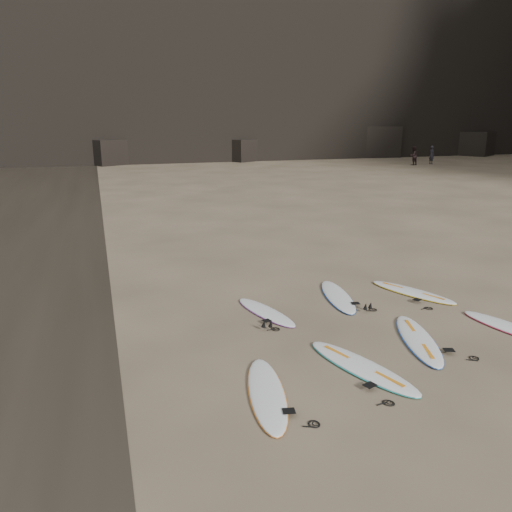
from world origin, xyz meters
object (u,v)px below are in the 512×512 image
(surfboard_7, at_px, (412,292))
(surfboard_1, at_px, (362,366))
(surfboard_3, at_px, (512,328))
(person_a, at_px, (432,155))
(person_b, at_px, (413,156))
(surfboard_5, at_px, (266,312))
(surfboard_2, at_px, (418,339))
(surfboard_6, at_px, (338,296))
(surfboard_0, at_px, (267,393))

(surfboard_7, bearing_deg, surfboard_1, -160.79)
(surfboard_3, bearing_deg, person_a, 41.40)
(person_b, bearing_deg, surfboard_5, 36.30)
(surfboard_3, height_order, surfboard_7, surfboard_7)
(surfboard_2, height_order, surfboard_5, surfboard_2)
(person_b, bearing_deg, surfboard_6, 38.31)
(surfboard_6, distance_m, person_a, 42.23)
(surfboard_6, xyz_separation_m, surfboard_7, (2.12, -0.32, -0.00))
(surfboard_5, distance_m, person_b, 42.01)
(surfboard_5, distance_m, surfboard_6, 2.25)
(surfboard_5, bearing_deg, surfboard_0, -125.22)
(surfboard_5, distance_m, person_a, 44.01)
(surfboard_1, xyz_separation_m, surfboard_5, (-0.86, 3.24, -0.01))
(surfboard_6, relative_size, surfboard_7, 1.02)
(surfboard_7, bearing_deg, surfboard_6, 146.24)
(person_a, distance_m, person_b, 2.56)
(surfboard_5, bearing_deg, surfboard_3, -44.47)
(surfboard_5, xyz_separation_m, surfboard_6, (2.21, 0.46, 0.01))
(surfboard_0, relative_size, surfboard_2, 0.96)
(surfboard_1, height_order, surfboard_6, surfboard_1)
(surfboard_5, height_order, surfboard_7, surfboard_7)
(surfboard_3, bearing_deg, surfboard_7, 90.05)
(surfboard_3, bearing_deg, surfboard_0, 173.76)
(surfboard_1, relative_size, person_a, 1.48)
(surfboard_2, bearing_deg, surfboard_6, 117.00)
(surfboard_2, bearing_deg, surfboard_3, 15.19)
(person_a, bearing_deg, surfboard_3, 140.90)
(person_a, bearing_deg, surfboard_1, 136.96)
(surfboard_0, bearing_deg, surfboard_7, 45.52)
(surfboard_0, xyz_separation_m, person_b, (27.80, 36.08, 0.89))
(surfboard_2, height_order, surfboard_6, surfboard_2)
(person_b, bearing_deg, surfboard_0, 37.98)
(surfboard_3, distance_m, person_b, 41.25)
(surfboard_6, bearing_deg, surfboard_2, -70.03)
(surfboard_6, height_order, surfboard_7, surfboard_6)
(surfboard_0, distance_m, surfboard_3, 6.32)
(surfboard_0, bearing_deg, surfboard_2, 26.99)
(surfboard_3, xyz_separation_m, surfboard_6, (-2.85, 3.12, 0.00))
(surfboard_1, bearing_deg, surfboard_3, -10.62)
(surfboard_5, relative_size, person_b, 1.21)
(surfboard_2, relative_size, surfboard_3, 1.07)
(surfboard_1, relative_size, surfboard_2, 1.03)
(surfboard_0, height_order, surfboard_7, same)
(surfboard_1, bearing_deg, surfboard_7, 25.76)
(surfboard_2, xyz_separation_m, person_a, (26.47, 35.51, 0.87))
(person_b, bearing_deg, surfboard_2, 41.23)
(surfboard_0, xyz_separation_m, surfboard_1, (2.06, 0.34, 0.00))
(surfboard_1, xyz_separation_m, person_b, (25.74, 35.75, 0.89))
(surfboard_2, xyz_separation_m, surfboard_5, (-2.65, 2.52, -0.01))
(surfboard_7, bearing_deg, surfboard_3, -100.42)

